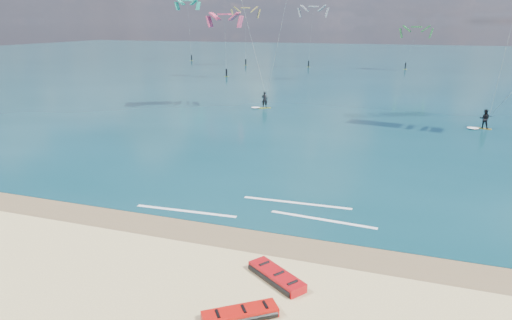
{
  "coord_description": "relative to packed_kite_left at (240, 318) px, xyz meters",
  "views": [
    {
      "loc": [
        8.09,
        -15.53,
        9.97
      ],
      "look_at": [
        0.07,
        8.0,
        2.39
      ],
      "focal_mm": 32.0,
      "sensor_mm": 36.0,
      "label": 1
    }
  ],
  "objects": [
    {
      "name": "ground",
      "position": [
        -3.15,
        42.78,
        0.0
      ],
      "size": [
        320.0,
        320.0,
        0.0
      ],
      "primitive_type": "plane",
      "color": "tan",
      "rests_on": "ground"
    },
    {
      "name": "wet_sand_strip",
      "position": [
        -3.15,
        5.78,
        0.0
      ],
      "size": [
        320.0,
        2.4,
        0.01
      ],
      "primitive_type": "cube",
      "color": "brown",
      "rests_on": "ground"
    },
    {
      "name": "sea",
      "position": [
        -3.15,
        106.78,
        0.02
      ],
      "size": [
        320.0,
        200.0,
        0.04
      ],
      "primitive_type": "cube",
      "color": "#0B353F",
      "rests_on": "ground"
    },
    {
      "name": "packed_kite_left",
      "position": [
        0.0,
        0.0,
        0.0
      ],
      "size": [
        2.95,
        2.57,
        0.39
      ],
      "primitive_type": null,
      "rotation": [
        0.0,
        0.0,
        0.63
      ],
      "color": "red",
      "rests_on": "ground"
    },
    {
      "name": "packed_kite_mid",
      "position": [
        0.52,
        2.75,
        0.0
      ],
      "size": [
        3.12,
        2.67,
        0.43
      ],
      "primitive_type": null,
      "rotation": [
        0.0,
        0.0,
        -0.61
      ],
      "color": "red",
      "rests_on": "ground"
    },
    {
      "name": "kitesurfer_main",
      "position": [
        -10.67,
        35.58,
        10.39
      ],
      "size": [
        9.05,
        9.0,
        19.84
      ],
      "rotation": [
        0.0,
        0.0,
        0.52
      ],
      "color": "#BDE01A",
      "rests_on": "sea"
    },
    {
      "name": "shoreline_foam",
      "position": [
        -1.87,
        9.28,
        0.04
      ],
      "size": [
        13.05,
        3.61,
        0.01
      ],
      "color": "white",
      "rests_on": "ground"
    },
    {
      "name": "distant_kites",
      "position": [
        -15.08,
        81.98,
        6.24
      ],
      "size": [
        93.7,
        32.01,
        14.84
      ],
      "color": "#A78E47",
      "rests_on": "ground"
    }
  ]
}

